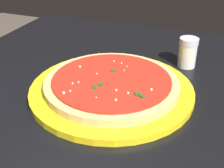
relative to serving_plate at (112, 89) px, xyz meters
name	(u,v)px	position (x,y,z in m)	size (l,w,h in m)	color
restaurant_table	(122,147)	(0.00, 0.03, -0.15)	(0.91, 0.94, 0.77)	black
serving_plate	(112,89)	(0.00, 0.00, 0.00)	(0.35, 0.35, 0.01)	yellow
pizza	(112,82)	(0.00, 0.00, 0.02)	(0.28, 0.28, 0.02)	#DBB26B
parmesan_shaker	(188,52)	(-0.19, 0.13, 0.03)	(0.05, 0.05, 0.07)	silver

